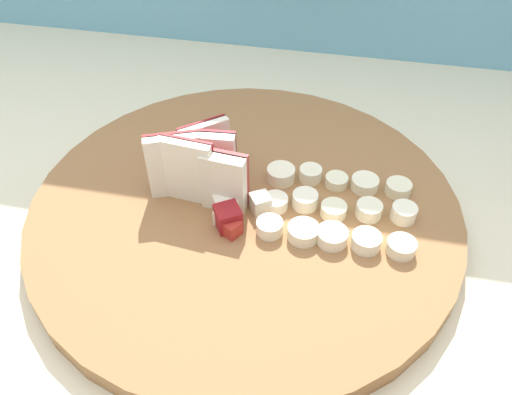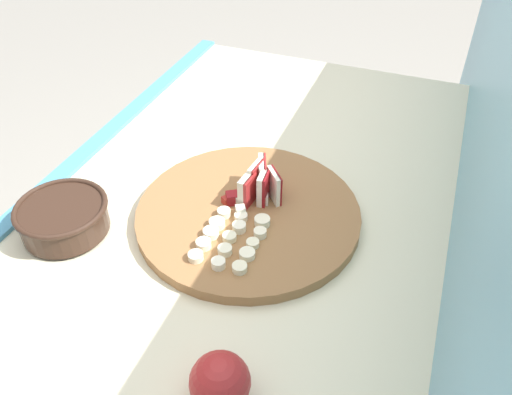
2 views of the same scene
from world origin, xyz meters
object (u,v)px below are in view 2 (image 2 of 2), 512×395
(banana_slice_rows, at_px, (231,238))
(whole_apple, at_px, (220,382))
(cutting_board, at_px, (248,214))
(apple_dice_pile, at_px, (240,200))
(ceramic_bowl, at_px, (63,217))
(apple_wedge_fan, at_px, (260,183))

(banana_slice_rows, bearing_deg, whole_apple, 20.33)
(cutting_board, bearing_deg, whole_apple, 15.81)
(banana_slice_rows, bearing_deg, apple_dice_pile, -167.65)
(cutting_board, distance_m, apple_dice_pile, 0.03)
(cutting_board, xyz_separation_m, whole_apple, (0.34, 0.10, 0.03))
(apple_dice_pile, bearing_deg, ceramic_bowl, -59.64)
(banana_slice_rows, bearing_deg, ceramic_bowl, -77.62)
(apple_wedge_fan, bearing_deg, apple_dice_pile, -37.12)
(apple_wedge_fan, distance_m, whole_apple, 0.40)
(apple_dice_pile, height_order, banana_slice_rows, apple_dice_pile)
(apple_wedge_fan, xyz_separation_m, apple_dice_pile, (0.03, -0.03, -0.02))
(ceramic_bowl, distance_m, whole_apple, 0.43)
(whole_apple, bearing_deg, cutting_board, -164.19)
(banana_slice_rows, distance_m, ceramic_bowl, 0.30)
(apple_dice_pile, bearing_deg, apple_wedge_fan, 142.88)
(apple_dice_pile, distance_m, banana_slice_rows, 0.10)
(whole_apple, bearing_deg, ceramic_bowl, -116.74)
(apple_wedge_fan, bearing_deg, ceramic_bowl, -56.99)
(whole_apple, bearing_deg, banana_slice_rows, -159.67)
(cutting_board, relative_size, whole_apple, 5.14)
(apple_wedge_fan, height_order, banana_slice_rows, apple_wedge_fan)
(ceramic_bowl, relative_size, whole_apple, 2.03)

